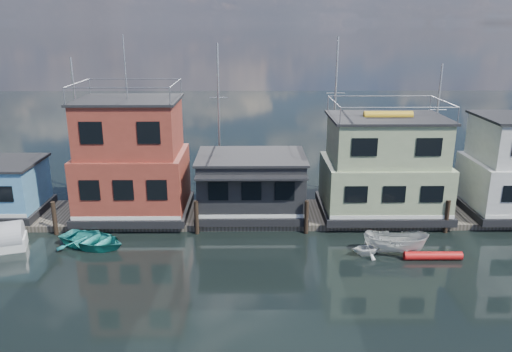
{
  "coord_description": "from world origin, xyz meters",
  "views": [
    {
      "loc": [
        -0.54,
        -20.35,
        12.93
      ],
      "look_at": [
        -0.18,
        12.0,
        3.0
      ],
      "focal_mm": 35.0,
      "sensor_mm": 36.0,
      "label": 1
    }
  ],
  "objects_px": {
    "red_kayak": "(433,256)",
    "dinghy_white": "(367,248)",
    "houseboat_dark": "(251,184)",
    "dinghy_teal": "(93,240)",
    "houseboat_green": "(384,168)",
    "houseboat_red": "(132,161)",
    "motorboat": "(395,243)"
  },
  "relations": [
    {
      "from": "red_kayak",
      "to": "dinghy_white",
      "type": "xyz_separation_m",
      "value": [
        -3.66,
        0.59,
        0.24
      ]
    },
    {
      "from": "houseboat_dark",
      "to": "red_kayak",
      "type": "relative_size",
      "value": 2.25
    },
    {
      "from": "houseboat_dark",
      "to": "dinghy_teal",
      "type": "bearing_deg",
      "value": -153.94
    },
    {
      "from": "houseboat_dark",
      "to": "houseboat_green",
      "type": "xyz_separation_m",
      "value": [
        9.0,
        0.02,
        1.13
      ]
    },
    {
      "from": "dinghy_white",
      "to": "dinghy_teal",
      "type": "bearing_deg",
      "value": 74.44
    },
    {
      "from": "houseboat_dark",
      "to": "houseboat_green",
      "type": "bearing_deg",
      "value": 0.12
    },
    {
      "from": "red_kayak",
      "to": "houseboat_dark",
      "type": "bearing_deg",
      "value": 147.71
    },
    {
      "from": "houseboat_red",
      "to": "dinghy_teal",
      "type": "distance_m",
      "value": 6.17
    },
    {
      "from": "houseboat_green",
      "to": "motorboat",
      "type": "distance_m",
      "value": 6.55
    },
    {
      "from": "houseboat_dark",
      "to": "houseboat_green",
      "type": "height_order",
      "value": "houseboat_green"
    },
    {
      "from": "houseboat_red",
      "to": "red_kayak",
      "type": "relative_size",
      "value": 3.6
    },
    {
      "from": "houseboat_red",
      "to": "houseboat_green",
      "type": "relative_size",
      "value": 1.41
    },
    {
      "from": "motorboat",
      "to": "dinghy_white",
      "type": "distance_m",
      "value": 1.71
    },
    {
      "from": "houseboat_green",
      "to": "dinghy_white",
      "type": "relative_size",
      "value": 4.61
    },
    {
      "from": "motorboat",
      "to": "dinghy_white",
      "type": "bearing_deg",
      "value": 107.07
    },
    {
      "from": "motorboat",
      "to": "red_kayak",
      "type": "distance_m",
      "value": 2.17
    },
    {
      "from": "houseboat_dark",
      "to": "red_kayak",
      "type": "distance_m",
      "value": 12.47
    },
    {
      "from": "houseboat_dark",
      "to": "motorboat",
      "type": "relative_size",
      "value": 2.02
    },
    {
      "from": "houseboat_red",
      "to": "dinghy_white",
      "type": "xyz_separation_m",
      "value": [
        14.68,
        -6.05,
        -3.62
      ]
    },
    {
      "from": "houseboat_red",
      "to": "motorboat",
      "type": "height_order",
      "value": "houseboat_red"
    },
    {
      "from": "houseboat_red",
      "to": "houseboat_dark",
      "type": "height_order",
      "value": "houseboat_red"
    },
    {
      "from": "houseboat_red",
      "to": "dinghy_white",
      "type": "distance_m",
      "value": 16.29
    },
    {
      "from": "houseboat_green",
      "to": "red_kayak",
      "type": "relative_size",
      "value": 2.55
    },
    {
      "from": "dinghy_white",
      "to": "dinghy_teal",
      "type": "height_order",
      "value": "dinghy_white"
    },
    {
      "from": "dinghy_teal",
      "to": "houseboat_dark",
      "type": "bearing_deg",
      "value": -40.4
    },
    {
      "from": "dinghy_white",
      "to": "dinghy_teal",
      "type": "relative_size",
      "value": 0.43
    },
    {
      "from": "houseboat_red",
      "to": "red_kayak",
      "type": "distance_m",
      "value": 19.89
    },
    {
      "from": "houseboat_red",
      "to": "houseboat_green",
      "type": "distance_m",
      "value": 17.01
    },
    {
      "from": "red_kayak",
      "to": "dinghy_teal",
      "type": "relative_size",
      "value": 0.77
    },
    {
      "from": "motorboat",
      "to": "dinghy_white",
      "type": "relative_size",
      "value": 2.02
    },
    {
      "from": "motorboat",
      "to": "houseboat_red",
      "type": "bearing_deg",
      "value": 81.26
    },
    {
      "from": "dinghy_white",
      "to": "red_kayak",
      "type": "bearing_deg",
      "value": -109.94
    }
  ]
}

